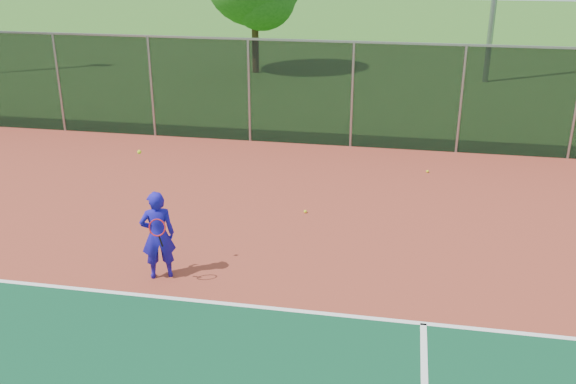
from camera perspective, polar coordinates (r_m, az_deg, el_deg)
name	(u,v)px	position (r m, az deg, el deg)	size (l,w,h in m)	color
court_apron	(288,348)	(9.85, -0.02, -13.70)	(30.00, 20.00, 0.02)	#9D3B27
fence_back	(352,94)	(18.42, 5.73, 8.65)	(30.00, 0.06, 3.03)	black
tennis_player	(158,235)	(11.52, -11.50, -3.76)	(0.71, 0.72, 2.35)	#1911A3
practice_ball_4	(427,171)	(17.00, 12.29, 1.81)	(0.07, 0.07, 0.07)	yellow
practice_ball_5	(305,211)	(14.20, 1.54, -1.74)	(0.07, 0.07, 0.07)	yellow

